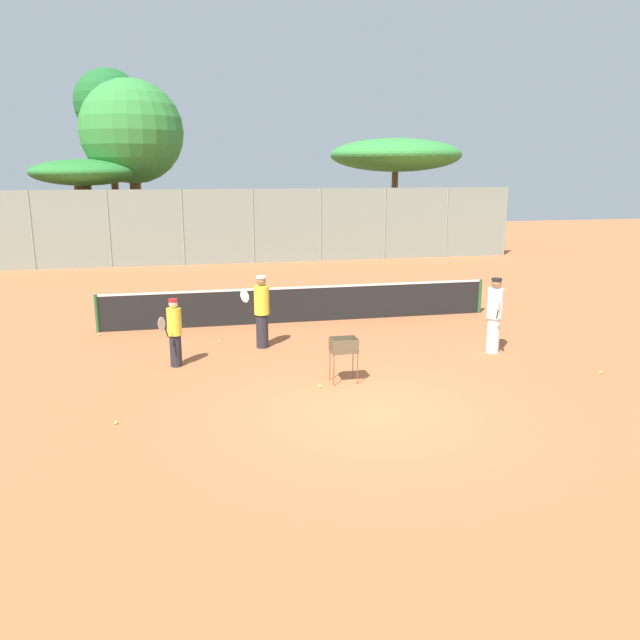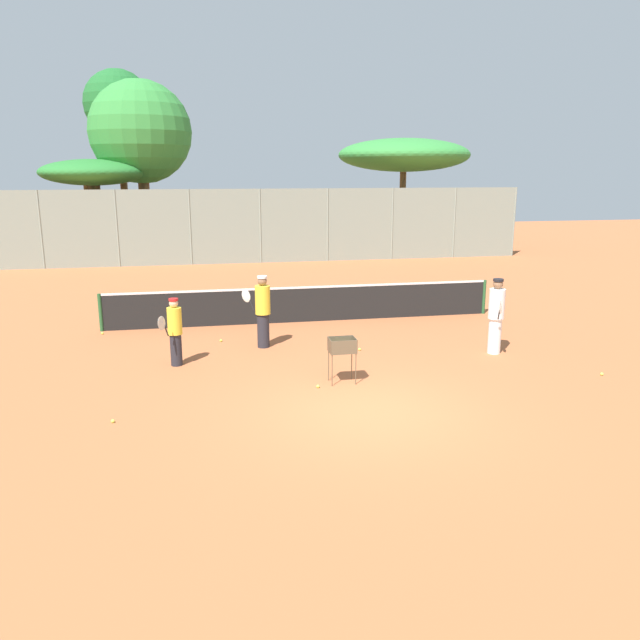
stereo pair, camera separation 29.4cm
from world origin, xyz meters
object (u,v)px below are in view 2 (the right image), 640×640
at_px(player_white_outfit, 263,311).
at_px(ball_cart, 342,349).
at_px(tennis_net, 303,303).
at_px(player_yellow_shirt, 175,331).
at_px(player_red_cap, 496,315).

relative_size(player_white_outfit, ball_cart, 1.88).
height_order(player_white_outfit, ball_cart, player_white_outfit).
distance_m(tennis_net, player_yellow_shirt, 5.11).
xyz_separation_m(tennis_net, player_yellow_shirt, (-3.60, -3.62, 0.26)).
height_order(player_red_cap, ball_cart, player_red_cap).
bearing_deg(player_red_cap, player_white_outfit, -89.04).
relative_size(player_yellow_shirt, ball_cart, 1.62).
bearing_deg(tennis_net, player_red_cap, -45.28).
relative_size(tennis_net, ball_cart, 11.85).
bearing_deg(ball_cart, tennis_net, 88.81).
bearing_deg(player_white_outfit, player_red_cap, -150.48).
relative_size(player_red_cap, player_yellow_shirt, 1.18).
height_order(player_white_outfit, player_red_cap, player_red_cap).
xyz_separation_m(player_red_cap, player_yellow_shirt, (-7.67, 0.50, -0.14)).
xyz_separation_m(player_white_outfit, player_yellow_shirt, (-2.14, -1.16, -0.13)).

